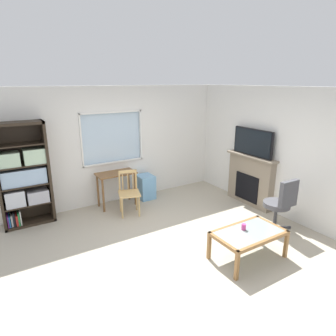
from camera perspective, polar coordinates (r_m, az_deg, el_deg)
name	(u,v)px	position (r m, az deg, el deg)	size (l,w,h in m)	color
ground	(174,246)	(5.05, 1.26, -14.97)	(5.92, 5.78, 0.02)	#B2A893
wall_back_with_window	(117,146)	(6.59, -9.95, 4.29)	(4.92, 0.15, 2.54)	silver
wall_right	(282,153)	(6.20, 21.31, 2.79)	(0.12, 4.98, 2.54)	silver
bookshelf	(24,177)	(6.01, -26.37, -1.61)	(0.90, 0.38, 1.95)	#2D2319
desk_under_window	(116,179)	(6.38, -10.09, -2.13)	(0.83, 0.44, 0.75)	brown
wooden_chair	(129,192)	(6.00, -7.63, -4.73)	(0.52, 0.50, 0.90)	tan
plastic_drawer_unit	(146,187)	(6.81, -4.41, -3.67)	(0.35, 0.40, 0.55)	#72ADDB
fireplace	(250,180)	(6.65, 15.74, -2.21)	(0.26, 1.26, 1.11)	gray
tv	(253,142)	(6.42, 16.21, 4.85)	(0.06, 1.02, 0.57)	black
office_chair	(281,202)	(5.63, 21.18, -6.25)	(0.56, 0.58, 1.00)	#4C4C51
coffee_table	(249,235)	(4.71, 15.46, -12.53)	(1.09, 0.64, 0.45)	#8C9E99
sippy_cup	(244,227)	(4.70, 14.57, -11.05)	(0.07, 0.07, 0.09)	#DB3D84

